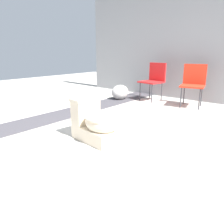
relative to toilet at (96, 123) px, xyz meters
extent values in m
plane|color=#B7B2A8|center=(-0.01, 0.04, -0.22)|extent=(14.00, 14.00, 0.00)
cube|color=#423F44|center=(-1.25, 0.54, -0.21)|extent=(0.56, 8.00, 0.01)
cube|color=gray|center=(0.49, 3.20, 1.08)|extent=(7.00, 0.20, 2.60)
cube|color=beige|center=(0.00, 0.00, -0.14)|extent=(0.63, 0.41, 0.17)
ellipsoid|color=beige|center=(0.10, -0.01, 0.04)|extent=(0.48, 0.41, 0.28)
cylinder|color=beige|center=(0.10, -0.01, 0.10)|extent=(0.43, 0.43, 0.03)
cube|color=beige|center=(-0.21, 0.02, 0.10)|extent=(0.22, 0.36, 0.30)
cube|color=beige|center=(-0.21, 0.02, 0.27)|extent=(0.24, 0.38, 0.04)
cylinder|color=silver|center=(-0.20, 0.10, 0.29)|extent=(0.02, 0.02, 0.01)
cube|color=red|center=(-0.69, 2.46, 0.20)|extent=(0.50, 0.50, 0.03)
cube|color=red|center=(-0.66, 2.66, 0.41)|extent=(0.44, 0.11, 0.40)
cylinder|color=#38383D|center=(-0.55, 2.26, -0.02)|extent=(0.02, 0.02, 0.40)
cylinder|color=#38383D|center=(-0.88, 2.32, -0.02)|extent=(0.02, 0.02, 0.40)
cylinder|color=#38383D|center=(-0.49, 2.60, -0.02)|extent=(0.02, 0.02, 0.40)
cylinder|color=#38383D|center=(-0.83, 2.65, -0.02)|extent=(0.02, 0.02, 0.40)
cube|color=red|center=(0.24, 2.45, 0.20)|extent=(0.53, 0.53, 0.03)
cube|color=red|center=(0.19, 2.65, 0.41)|extent=(0.44, 0.13, 0.40)
cylinder|color=#38383D|center=(0.44, 2.32, -0.02)|extent=(0.02, 0.02, 0.40)
cylinder|color=#38383D|center=(0.11, 2.25, -0.02)|extent=(0.02, 0.02, 0.40)
cylinder|color=#38383D|center=(0.37, 2.66, -0.02)|extent=(0.02, 0.02, 0.40)
cylinder|color=#38383D|center=(0.04, 2.58, -0.02)|extent=(0.02, 0.02, 0.40)
ellipsoid|color=gray|center=(-1.19, 0.86, -0.11)|extent=(0.39, 0.40, 0.23)
ellipsoid|color=#B7B2AD|center=(-1.29, 2.11, -0.05)|extent=(0.40, 0.47, 0.34)
camera|label=1|loc=(1.79, -1.81, 0.84)|focal=35.00mm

